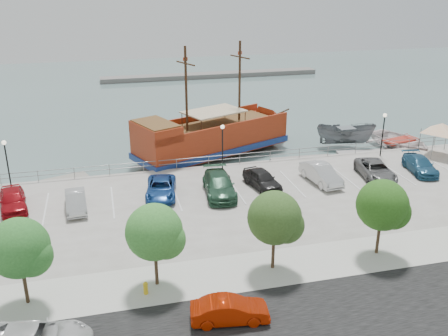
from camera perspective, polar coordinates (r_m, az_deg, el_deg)
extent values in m
plane|color=slate|center=(40.03, 2.10, -4.89)|extent=(160.00, 160.00, 0.00)
cube|color=black|center=(26.84, 12.15, -17.49)|extent=(100.00, 8.00, 0.04)
cube|color=beige|center=(31.27, 7.32, -10.99)|extent=(100.00, 4.00, 0.05)
cylinder|color=gray|center=(46.22, -0.56, 1.41)|extent=(50.00, 0.06, 0.06)
cylinder|color=gray|center=(46.36, -0.56, 0.95)|extent=(50.00, 0.06, 0.06)
cube|color=slate|center=(93.33, -1.46, 10.56)|extent=(40.00, 3.00, 0.80)
cube|color=#992C12|center=(51.30, -1.35, 3.39)|extent=(16.80, 10.93, 2.62)
cube|color=navy|center=(51.57, -1.34, 2.49)|extent=(17.20, 11.33, 0.60)
cone|color=#992C12|center=(56.72, 5.95, 5.03)|extent=(4.86, 5.71, 4.83)
cube|color=#992C12|center=(47.35, -7.81, 4.22)|extent=(4.75, 5.82, 1.41)
cube|color=brown|center=(47.14, -7.85, 5.10)|extent=(4.41, 5.37, 0.12)
cube|color=brown|center=(51.19, -0.90, 4.95)|extent=(13.78, 9.20, 0.15)
cube|color=#992C12|center=(52.73, -2.91, 5.75)|extent=(14.91, 6.48, 0.71)
cube|color=#992C12|center=(48.96, 0.30, 4.56)|extent=(14.91, 6.48, 0.71)
cylinder|color=#382111|center=(52.01, 1.79, 9.83)|extent=(0.32, 0.32, 8.26)
cylinder|color=#382111|center=(48.25, -4.34, 8.88)|extent=(0.32, 0.32, 8.26)
cylinder|color=#382111|center=(51.58, 1.83, 12.57)|extent=(1.31, 2.84, 0.14)
cylinder|color=#382111|center=(47.78, -4.43, 11.83)|extent=(1.31, 2.84, 0.14)
cube|color=beige|center=(50.63, -1.19, 6.47)|extent=(6.87, 5.81, 0.12)
cylinder|color=#382111|center=(56.87, 6.52, 6.31)|extent=(2.37, 1.13, 0.60)
imported|color=slate|center=(55.73, 13.72, 3.48)|extent=(6.69, 4.44, 2.42)
imported|color=white|center=(56.67, 19.46, 2.67)|extent=(6.86, 8.37, 1.51)
cube|color=gray|center=(47.26, -18.99, -1.64)|extent=(6.62, 3.88, 0.36)
cube|color=gray|center=(50.77, 8.90, 0.87)|extent=(6.32, 2.12, 0.36)
cube|color=#989694|center=(54.11, 16.39, 1.55)|extent=(6.97, 2.62, 0.39)
cylinder|color=slate|center=(53.98, 21.47, 3.07)|extent=(0.08, 0.08, 2.31)
cylinder|color=slate|center=(55.21, 24.03, 3.08)|extent=(0.08, 0.08, 2.31)
cylinder|color=slate|center=(51.66, 22.71, 2.12)|extent=(0.08, 0.08, 2.31)
pyramid|color=white|center=(52.88, 23.71, 4.71)|extent=(5.09, 5.09, 0.94)
imported|color=#AC1F03|center=(26.36, 0.66, -15.96)|extent=(4.17, 1.95, 1.32)
cylinder|color=gold|center=(28.76, -8.94, -13.54)|extent=(0.26, 0.26, 0.64)
sphere|color=gold|center=(28.57, -8.98, -12.97)|extent=(0.28, 0.28, 0.28)
cylinder|color=black|center=(44.18, -23.45, 0.09)|extent=(0.12, 0.12, 4.00)
sphere|color=#FFF2CC|center=(43.53, -23.85, 2.67)|extent=(0.36, 0.36, 0.36)
cylinder|color=black|center=(44.68, -0.17, 2.13)|extent=(0.12, 0.12, 4.00)
sphere|color=#FFF2CC|center=(44.04, -0.18, 4.72)|extent=(0.36, 0.36, 0.36)
cylinder|color=black|center=(50.79, 17.66, 3.48)|extent=(0.12, 0.12, 4.00)
sphere|color=#FFF2CC|center=(50.23, 17.92, 5.76)|extent=(0.36, 0.36, 0.36)
cylinder|color=#473321|center=(29.35, -21.76, -12.36)|extent=(0.20, 0.20, 2.20)
sphere|color=#2A6426|center=(28.20, -22.39, -8.43)|extent=(3.20, 3.20, 3.20)
sphere|color=#2A6426|center=(28.04, -21.13, -9.36)|extent=(2.20, 2.20, 2.20)
cylinder|color=#473321|center=(29.04, -7.75, -11.24)|extent=(0.20, 0.20, 2.20)
sphere|color=#34732C|center=(27.89, -7.98, -7.24)|extent=(3.20, 3.20, 3.20)
sphere|color=#34732C|center=(27.87, -6.63, -8.13)|extent=(2.20, 2.20, 2.20)
cylinder|color=#473321|center=(30.40, 5.64, -9.54)|extent=(0.20, 0.20, 2.20)
sphere|color=#2E4B1D|center=(29.29, 5.80, -5.67)|extent=(3.20, 3.20, 3.20)
sphere|color=#2E4B1D|center=(29.42, 7.07, -6.48)|extent=(2.20, 2.20, 2.20)
cylinder|color=#473321|center=(33.20, 17.20, -7.65)|extent=(0.20, 0.20, 2.20)
sphere|color=#245016|center=(32.19, 17.64, -4.05)|extent=(3.20, 3.20, 3.20)
sphere|color=#245016|center=(32.44, 18.74, -4.77)|extent=(2.20, 2.20, 2.20)
imported|color=#9B0B13|center=(40.83, -23.01, -3.36)|extent=(2.70, 4.93, 1.59)
imported|color=#B9B9B9|center=(39.20, -16.57, -3.67)|extent=(1.73, 4.26, 1.37)
imported|color=navy|center=(40.15, -7.21, -2.30)|extent=(3.12, 5.33, 1.39)
imported|color=#285138|center=(40.09, -0.55, -1.96)|extent=(2.83, 5.87, 1.65)
imported|color=black|center=(41.57, 4.38, -1.25)|extent=(2.64, 4.72, 1.52)
imported|color=silver|center=(43.21, 11.03, -0.65)|extent=(2.24, 5.01, 1.60)
imported|color=slate|center=(45.32, 16.94, -0.25)|extent=(3.28, 5.63, 1.47)
imported|color=#215274|center=(48.05, 21.50, 0.34)|extent=(2.78, 5.06, 1.39)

